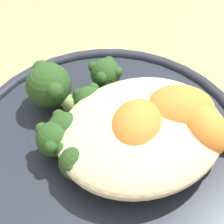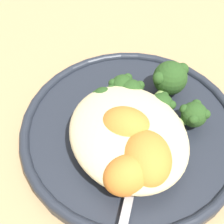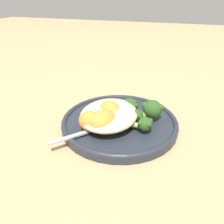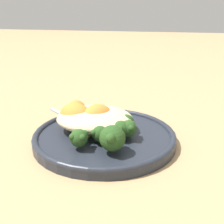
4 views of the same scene
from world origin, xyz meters
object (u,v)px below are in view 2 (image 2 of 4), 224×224
Objects in this scene: broccoli_stalk_0 at (179,120)px; plate at (131,128)px; sweet_potato_chunk_0 at (127,175)px; spoon at (130,193)px; broccoli_stalk_2 at (164,87)px; sweet_potato_chunk_1 at (149,158)px; sweet_potato_chunk_2 at (124,129)px; quinoa_mound at (131,133)px; broccoli_stalk_4 at (125,101)px; sweet_potato_chunk_3 at (137,163)px; broccoli_stalk_1 at (156,111)px; broccoli_stalk_3 at (131,102)px; broccoli_stalk_5 at (113,110)px.

plate is at bearing 154.55° from broccoli_stalk_0.
sweet_potato_chunk_0 is 0.02m from spoon.
sweet_potato_chunk_1 is at bearing -161.35° from broccoli_stalk_2.
sweet_potato_chunk_2 is at bearing 132.05° from plate.
quinoa_mound is 1.33× the size of broccoli_stalk_4.
sweet_potato_chunk_1 reaches higher than sweet_potato_chunk_3.
plate is 0.04m from broccoli_stalk_4.
broccoli_stalk_1 is 0.80× the size of broccoli_stalk_3.
sweet_potato_chunk_2 is 0.94× the size of sweet_potato_chunk_3.
broccoli_stalk_0 and broccoli_stalk_5 have the same top height.
sweet_potato_chunk_1 is at bearing 160.52° from spoon.
quinoa_mound is 0.01m from sweet_potato_chunk_2.
spoon is (-0.08, 0.05, 0.01)m from plate.
broccoli_stalk_4 is 0.02m from broccoli_stalk_5.
quinoa_mound reaches higher than broccoli_stalk_4.
spoon is at bearing -144.13° from broccoli_stalk_0.
sweet_potato_chunk_3 is at bearing -156.66° from broccoli_stalk_1.
broccoli_stalk_0 is at bearing -121.34° from broccoli_stalk_4.
spoon is (-0.01, 0.00, -0.02)m from sweet_potato_chunk_0.
quinoa_mound is at bearing -179.70° from broccoli_stalk_4.
quinoa_mound is at bearing -0.26° from sweet_potato_chunk_1.
sweet_potato_chunk_0 reaches higher than spoon.
sweet_potato_chunk_2 is at bearing 171.91° from broccoli_stalk_3.
quinoa_mound reaches higher than broccoli_stalk_3.
broccoli_stalk_5 is at bearing -8.69° from sweet_potato_chunk_3.
sweet_potato_chunk_0 is (-0.09, 0.10, 0.00)m from broccoli_stalk_2.
quinoa_mound reaches higher than plate.
plate is 0.07m from sweet_potato_chunk_1.
broccoli_stalk_2 is at bearing -71.99° from plate.
spoon is at bearing -179.09° from broccoli_stalk_3.
broccoli_stalk_1 is at bearing -166.38° from broccoli_stalk_2.
quinoa_mound reaches higher than spoon.
broccoli_stalk_1 is at bearing -50.19° from sweet_potato_chunk_0.
broccoli_stalk_2 reaches higher than broccoli_stalk_3.
plate is 0.04m from quinoa_mound.
broccoli_stalk_4 is at bearing -10.14° from plate.
sweet_potato_chunk_2 is (-0.04, 0.01, 0.01)m from broccoli_stalk_5.
broccoli_stalk_2 reaches higher than sweet_potato_chunk_3.
sweet_potato_chunk_1 reaches higher than spoon.
spoon is at bearing 150.69° from quinoa_mound.
broccoli_stalk_1 is 0.10m from sweet_potato_chunk_0.
sweet_potato_chunk_3 is at bearing -60.35° from sweet_potato_chunk_0.
sweet_potato_chunk_1 is at bearing -144.80° from broccoli_stalk_0.
broccoli_stalk_3 is at bearing -168.52° from spoon.
quinoa_mound is 0.08m from broccoli_stalk_2.
broccoli_stalk_2 is at bearing -41.91° from sweet_potato_chunk_1.
broccoli_stalk_1 is 1.26× the size of sweet_potato_chunk_3.
broccoli_stalk_3 is 1.57× the size of sweet_potato_chunk_3.
sweet_potato_chunk_1 is 0.04m from sweet_potato_chunk_2.
broccoli_stalk_5 is 1.74× the size of sweet_potato_chunk_2.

